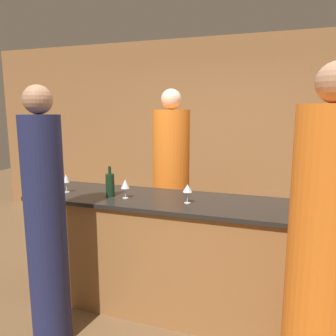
# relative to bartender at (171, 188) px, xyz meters

# --- Properties ---
(ground_plane) EXTENTS (14.00, 14.00, 0.00)m
(ground_plane) POSITION_rel_bartender_xyz_m (0.30, -0.75, -0.91)
(ground_plane) COLOR brown
(back_wall) EXTENTS (8.00, 0.06, 2.80)m
(back_wall) POSITION_rel_bartender_xyz_m (0.30, 1.56, 0.49)
(back_wall) COLOR olive
(back_wall) RESTS_ON ground_plane
(bar_counter) EXTENTS (2.67, 0.70, 1.00)m
(bar_counter) POSITION_rel_bartender_xyz_m (0.30, -0.75, -0.41)
(bar_counter) COLOR #996638
(bar_counter) RESTS_ON ground_plane
(bartender) EXTENTS (0.40, 0.40, 1.97)m
(bartender) POSITION_rel_bartender_xyz_m (0.00, 0.00, 0.00)
(bartender) COLOR orange
(bartender) RESTS_ON ground_plane
(guest_0) EXTENTS (0.29, 0.29, 1.92)m
(guest_0) POSITION_rel_bartender_xyz_m (-0.49, -1.45, -0.00)
(guest_0) COLOR #1E234C
(guest_0) RESTS_ON ground_plane
(guest_1) EXTENTS (0.35, 0.35, 1.98)m
(guest_1) POSITION_rel_bartender_xyz_m (1.33, -1.59, 0.01)
(guest_1) COLOR orange
(guest_1) RESTS_ON ground_plane
(wine_bottle_0) EXTENTS (0.08, 0.08, 0.27)m
(wine_bottle_0) POSITION_rel_bartender_xyz_m (-0.30, -0.83, 0.19)
(wine_bottle_0) COLOR black
(wine_bottle_0) RESTS_ON bar_counter
(wine_glass_0) EXTENTS (0.08, 0.08, 0.16)m
(wine_glass_0) POSITION_rel_bartender_xyz_m (0.41, -0.83, 0.21)
(wine_glass_0) COLOR silver
(wine_glass_0) RESTS_ON bar_counter
(wine_glass_1) EXTENTS (0.08, 0.08, 0.17)m
(wine_glass_1) POSITION_rel_bartender_xyz_m (-0.14, -0.85, 0.21)
(wine_glass_1) COLOR silver
(wine_glass_1) RESTS_ON bar_counter
(wine_glass_2) EXTENTS (0.06, 0.06, 0.17)m
(wine_glass_2) POSITION_rel_bartender_xyz_m (-0.75, -0.83, 0.21)
(wine_glass_2) COLOR silver
(wine_glass_2) RESTS_ON bar_counter
(wine_glass_3) EXTENTS (0.07, 0.07, 0.15)m
(wine_glass_3) POSITION_rel_bartender_xyz_m (-0.92, -0.92, 0.20)
(wine_glass_3) COLOR silver
(wine_glass_3) RESTS_ON bar_counter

